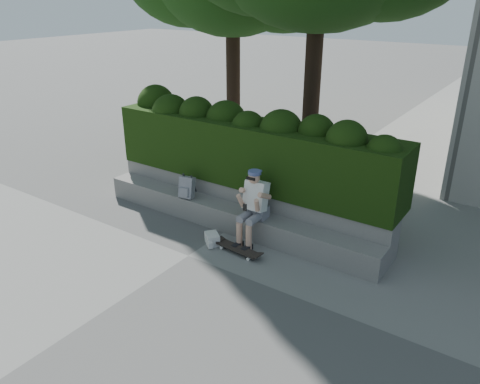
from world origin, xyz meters
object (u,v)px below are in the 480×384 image
Objects in this scene: skateboard at (238,249)px; backpack_plaid at (187,187)px; person at (254,204)px; backpack_ground at (212,239)px.

skateboard is 1.82m from backpack_plaid.
backpack_ground is (-0.57, -0.49, -0.65)m from person.
skateboard is 0.57m from backpack_ground.
backpack_ground is (-0.57, -0.00, 0.02)m from skateboard.
backpack_plaid reaches higher than backpack_ground.
backpack_ground reaches higher than skateboard.
skateboard is (-0.01, -0.49, -0.68)m from person.
person is at bearing -12.93° from backpack_plaid.
person is 0.84m from skateboard.
person is 1.56× the size of skateboard.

